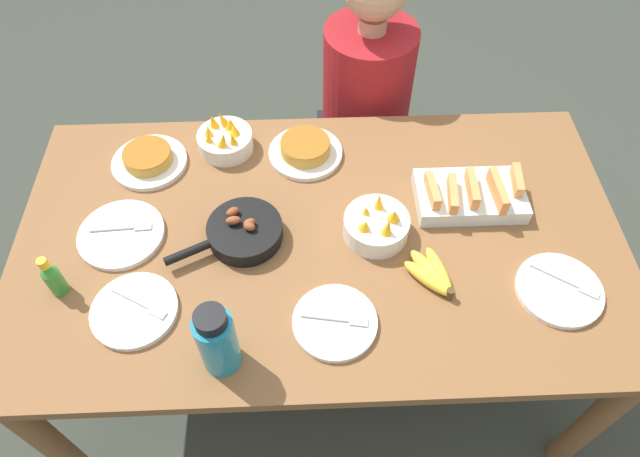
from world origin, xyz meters
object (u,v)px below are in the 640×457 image
(empty_plate_far_right, at_px, (559,290))
(fruit_bowl_citrus, at_px, (377,226))
(skillet, at_px, (243,232))
(frittata_plate_side, at_px, (305,150))
(empty_plate_far_left, at_px, (134,310))
(melon_tray, at_px, (470,195))
(frittata_plate_center, at_px, (149,159))
(fruit_bowl_mango, at_px, (225,139))
(water_bottle, at_px, (217,340))
(person_figure, at_px, (364,127))
(empty_plate_mid_edge, at_px, (335,322))
(banana_bunch, at_px, (433,275))
(empty_plate_near_front, at_px, (121,234))
(hot_sauce_bottle, at_px, (53,278))

(empty_plate_far_right, relative_size, fruit_bowl_citrus, 1.23)
(skillet, height_order, fruit_bowl_citrus, fruit_bowl_citrus)
(frittata_plate_side, bearing_deg, empty_plate_far_left, -129.66)
(melon_tray, xyz_separation_m, empty_plate_far_left, (-0.91, -0.33, -0.02))
(frittata_plate_center, height_order, fruit_bowl_mango, fruit_bowl_mango)
(skillet, relative_size, frittata_plate_center, 1.38)
(melon_tray, height_order, fruit_bowl_mango, fruit_bowl_mango)
(water_bottle, xyz_separation_m, person_figure, (0.44, 1.05, -0.34))
(empty_plate_far_right, distance_m, fruit_bowl_mango, 1.05)
(frittata_plate_center, distance_m, empty_plate_mid_edge, 0.78)
(banana_bunch, height_order, skillet, skillet)
(empty_plate_far_right, bearing_deg, empty_plate_near_front, 169.05)
(skillet, bearing_deg, hot_sauce_bottle, -8.48)
(person_figure, bearing_deg, water_bottle, -112.95)
(frittata_plate_side, xyz_separation_m, empty_plate_near_front, (-0.52, -0.29, -0.02))
(water_bottle, bearing_deg, empty_plate_far_right, 10.19)
(empty_plate_mid_edge, bearing_deg, skillet, 130.58)
(water_bottle, bearing_deg, banana_bunch, 21.07)
(hot_sauce_bottle, bearing_deg, banana_bunch, -0.21)
(skillet, relative_size, frittata_plate_side, 1.37)
(water_bottle, bearing_deg, frittata_plate_side, 72.36)
(empty_plate_far_left, xyz_separation_m, hot_sauce_bottle, (-0.20, 0.07, 0.05))
(empty_plate_far_left, xyz_separation_m, empty_plate_far_right, (1.09, 0.02, 0.00))
(frittata_plate_center, relative_size, fruit_bowl_citrus, 1.26)
(empty_plate_near_front, bearing_deg, empty_plate_far_right, -10.95)
(empty_plate_far_left, bearing_deg, person_figure, 53.52)
(fruit_bowl_mango, bearing_deg, frittata_plate_side, -9.18)
(skillet, bearing_deg, empty_plate_far_right, 139.67)
(melon_tray, bearing_deg, person_figure, 112.10)
(skillet, relative_size, fruit_bowl_mango, 1.85)
(frittata_plate_center, xyz_separation_m, frittata_plate_side, (0.48, 0.02, 0.00))
(frittata_plate_center, bearing_deg, empty_plate_far_right, -23.94)
(empty_plate_near_front, bearing_deg, person_figure, 41.84)
(melon_tray, xyz_separation_m, fruit_bowl_citrus, (-0.28, -0.10, 0.01))
(empty_plate_near_front, bearing_deg, fruit_bowl_mango, 51.01)
(melon_tray, height_order, frittata_plate_center, melon_tray)
(frittata_plate_side, bearing_deg, empty_plate_far_right, -38.87)
(melon_tray, bearing_deg, banana_bunch, -119.90)
(banana_bunch, xyz_separation_m, person_figure, (-0.09, 0.84, -0.26))
(frittata_plate_center, bearing_deg, fruit_bowl_citrus, -23.78)
(water_bottle, bearing_deg, fruit_bowl_citrus, 41.72)
(skillet, distance_m, fruit_bowl_citrus, 0.37)
(banana_bunch, height_order, empty_plate_far_left, banana_bunch)
(frittata_plate_side, bearing_deg, frittata_plate_center, -177.55)
(skillet, bearing_deg, water_bottle, 58.00)
(fruit_bowl_mango, bearing_deg, melon_tray, -19.27)
(banana_bunch, xyz_separation_m, empty_plate_far_left, (-0.77, -0.07, -0.01))
(empty_plate_far_right, relative_size, water_bottle, 1.03)
(empty_plate_near_front, xyz_separation_m, fruit_bowl_mango, (0.27, 0.33, 0.03))
(skillet, xyz_separation_m, empty_plate_far_right, (0.82, -0.21, -0.02))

